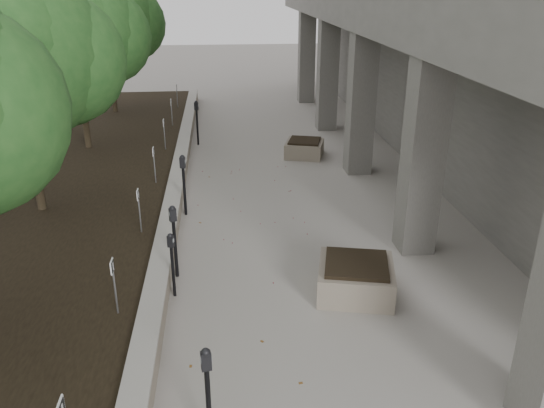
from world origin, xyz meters
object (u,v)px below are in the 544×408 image
crabapple_tree_3 (22,91)px  planter_front (356,277)px  parking_meter_4 (184,185)px  parking_meter_2 (175,242)px  crabapple_tree_4 (77,59)px  planter_back (304,148)px  parking_meter_5 (197,123)px  parking_meter_1 (208,397)px  parking_meter_3 (173,265)px  crabapple_tree_5 (108,41)px

crabapple_tree_3 → planter_front: crabapple_tree_3 is taller
parking_meter_4 → planter_front: bearing=-40.8°
planter_front → crabapple_tree_3: bearing=151.0°
parking_meter_2 → crabapple_tree_4: bearing=91.2°
crabapple_tree_4 → planter_back: crabapple_tree_4 is taller
parking_meter_5 → planter_front: 10.40m
crabapple_tree_3 → planter_back: crabapple_tree_3 is taller
planter_front → parking_meter_2: bearing=164.6°
parking_meter_5 → planter_back: parking_meter_5 is taller
parking_meter_1 → parking_meter_3: bearing=90.4°
parking_meter_3 → parking_meter_4: (0.02, 3.68, 0.13)m
parking_meter_1 → parking_meter_2: size_ratio=0.96×
crabapple_tree_5 → planter_front: (6.54, -13.63, -2.81)m
parking_meter_1 → planter_back: 11.90m
crabapple_tree_3 → crabapple_tree_4: 5.00m
parking_meter_4 → crabapple_tree_3: bearing=-166.6°
crabapple_tree_5 → parking_meter_3: (3.25, -13.43, -2.49)m
crabapple_tree_4 → parking_meter_4: bearing=-55.5°
parking_meter_4 → crabapple_tree_4: bearing=133.6°
parking_meter_2 → planter_back: parking_meter_2 is taller
parking_meter_4 → planter_back: 5.70m
crabapple_tree_5 → parking_meter_5: size_ratio=3.54×
crabapple_tree_4 → planter_back: (6.86, -0.35, -2.85)m
parking_meter_3 → parking_meter_4: bearing=109.5°
crabapple_tree_3 → parking_meter_2: size_ratio=3.66×
parking_meter_2 → planter_front: bearing=-37.0°
crabapple_tree_3 → parking_meter_1: size_ratio=3.81×
crabapple_tree_4 → parking_meter_2: bearing=-67.2°
parking_meter_3 → parking_meter_4: parking_meter_4 is taller
parking_meter_1 → crabapple_tree_4: bearing=97.6°
crabapple_tree_3 → planter_back: size_ratio=4.70×
crabapple_tree_4 → parking_meter_1: bearing=-71.7°
parking_meter_1 → crabapple_tree_5: bearing=92.4°
parking_meter_1 → parking_meter_4: bearing=84.6°
crabapple_tree_4 → crabapple_tree_5: (0.00, 5.00, 0.00)m
crabapple_tree_3 → parking_meter_5: (3.40, 6.28, -2.35)m
parking_meter_2 → parking_meter_3: 0.71m
crabapple_tree_3 → parking_meter_4: size_ratio=3.57×
crabapple_tree_5 → parking_meter_1: size_ratio=3.81×
parking_meter_1 → parking_meter_5: 13.17m
crabapple_tree_3 → parking_meter_3: bearing=-46.5°
parking_meter_1 → planter_back: bearing=65.0°
parking_meter_1 → parking_meter_4: (-0.66, 7.13, 0.05)m
parking_meter_1 → parking_meter_5: size_ratio=0.93×
parking_meter_3 → parking_meter_2: bearing=109.8°
crabapple_tree_3 → parking_meter_1: bearing=-60.3°
parking_meter_2 → planter_front: size_ratio=1.11×
parking_meter_5 → crabapple_tree_5: bearing=145.7°
crabapple_tree_4 → parking_meter_4: crabapple_tree_4 is taller
crabapple_tree_5 → parking_meter_1: (3.93, -16.88, -2.41)m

